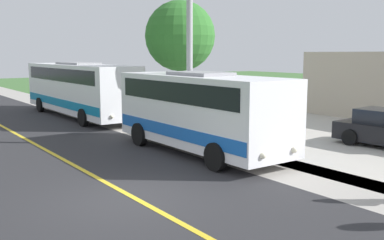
# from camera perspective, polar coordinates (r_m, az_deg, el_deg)

# --- Properties ---
(ground_plane) EXTENTS (120.00, 120.00, 0.00)m
(ground_plane) POSITION_cam_1_polar(r_m,az_deg,el_deg) (11.53, -7.61, -9.78)
(ground_plane) COLOR #3D6633
(road_surface) EXTENTS (8.00, 100.00, 0.01)m
(road_surface) POSITION_cam_1_polar(r_m,az_deg,el_deg) (11.53, -7.61, -9.76)
(road_surface) COLOR #28282B
(road_surface) RESTS_ON ground
(sidewalk) EXTENTS (2.40, 100.00, 0.01)m
(sidewalk) POSITION_cam_1_polar(r_m,az_deg,el_deg) (14.60, 10.77, -5.93)
(sidewalk) COLOR #9E9991
(sidewalk) RESTS_ON ground
(road_centre_line) EXTENTS (0.16, 100.00, 0.00)m
(road_centre_line) POSITION_cam_1_polar(r_m,az_deg,el_deg) (11.53, -7.61, -9.74)
(road_centre_line) COLOR gold
(road_centre_line) RESTS_ON ground
(shuttle_bus_front) EXTENTS (2.65, 7.88, 2.95)m
(shuttle_bus_front) POSITION_cam_1_polar(r_m,az_deg,el_deg) (16.17, 1.05, 1.46)
(shuttle_bus_front) COLOR white
(shuttle_bus_front) RESTS_ON ground
(transit_bus_rear) EXTENTS (2.63, 11.30, 3.12)m
(transit_bus_rear) POSITION_cam_1_polar(r_m,az_deg,el_deg) (26.34, -14.31, 4.11)
(transit_bus_rear) COLOR white
(transit_bus_rear) RESTS_ON ground
(street_light_pole) EXTENTS (1.97, 0.24, 8.25)m
(street_light_pole) POSITION_cam_1_polar(r_m,az_deg,el_deg) (17.41, -0.64, 11.57)
(street_light_pole) COLOR #9E9EA3
(street_light_pole) RESTS_ON ground
(tree_curbside) EXTENTS (3.46, 3.46, 6.20)m
(tree_curbside) POSITION_cam_1_polar(r_m,az_deg,el_deg) (22.26, -1.53, 10.64)
(tree_curbside) COLOR #4C3826
(tree_curbside) RESTS_ON ground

